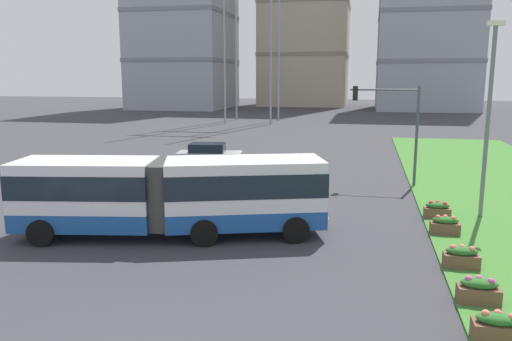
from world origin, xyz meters
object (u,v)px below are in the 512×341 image
object	(u,v)px
streetlight_median	(489,112)
flower_planter_2	(479,290)
car_silver_hatch	(209,155)
traffic_light_far_right	(394,117)
flower_planter_1	(498,327)
flower_planter_3	(461,257)
flower_planter_4	(445,225)
flower_planter_5	(437,210)
articulated_bus	(171,194)

from	to	relation	value
streetlight_median	flower_planter_2	bearing A→B (deg)	-101.52
car_silver_hatch	streetlight_median	world-z (taller)	streetlight_median
streetlight_median	traffic_light_far_right	bearing A→B (deg)	120.31
flower_planter_1	flower_planter_3	world-z (taller)	same
flower_planter_4	traffic_light_far_right	distance (m)	9.90
flower_planter_1	flower_planter_2	world-z (taller)	same
car_silver_hatch	flower_planter_4	size ratio (longest dim) A/B	4.19
car_silver_hatch	flower_planter_3	distance (m)	21.61
car_silver_hatch	flower_planter_5	size ratio (longest dim) A/B	4.19
traffic_light_far_right	streetlight_median	distance (m)	7.13
flower_planter_2	streetlight_median	bearing A→B (deg)	78.48
flower_planter_3	traffic_light_far_right	xyz separation A→B (m)	(-1.68, 12.78, 3.45)
articulated_bus	traffic_light_far_right	size ratio (longest dim) A/B	2.14
articulated_bus	flower_planter_4	size ratio (longest dim) A/B	10.88
flower_planter_3	flower_planter_1	bearing A→B (deg)	-90.00
car_silver_hatch	streetlight_median	xyz separation A→B (m)	(15.58, -10.06, 3.88)
articulated_bus	flower_planter_3	xyz separation A→B (m)	(10.42, -1.41, -1.23)
flower_planter_4	flower_planter_3	bearing A→B (deg)	-90.00
articulated_bus	flower_planter_4	xyz separation A→B (m)	(10.42, 2.24, -1.23)
flower_planter_3	streetlight_median	world-z (taller)	streetlight_median
articulated_bus	car_silver_hatch	xyz separation A→B (m)	(-3.26, 15.31, -0.90)
flower_planter_1	articulated_bus	bearing A→B (deg)	149.31
traffic_light_far_right	flower_planter_2	bearing A→B (deg)	-83.80
car_silver_hatch	streetlight_median	size ratio (longest dim) A/B	0.55
flower_planter_2	flower_planter_3	world-z (taller)	same
flower_planter_4	flower_planter_5	size ratio (longest dim) A/B	1.00
articulated_bus	car_silver_hatch	distance (m)	15.68
flower_planter_1	flower_planter_5	world-z (taller)	same
flower_planter_1	car_silver_hatch	bearing A→B (deg)	122.48
articulated_bus	traffic_light_far_right	world-z (taller)	traffic_light_far_right
flower_planter_1	traffic_light_far_right	xyz separation A→B (m)	(-1.68, 17.55, 3.45)
flower_planter_3	streetlight_median	xyz separation A→B (m)	(1.90, 6.66, 4.20)
flower_planter_4	traffic_light_far_right	xyz separation A→B (m)	(-1.68, 9.12, 3.45)
articulated_bus	flower_planter_5	size ratio (longest dim) A/B	10.88
streetlight_median	flower_planter_5	bearing A→B (deg)	-160.95
flower_planter_2	flower_planter_5	distance (m)	8.66
flower_planter_4	flower_planter_5	bearing A→B (deg)	90.00
streetlight_median	car_silver_hatch	bearing A→B (deg)	147.15
flower_planter_3	flower_planter_5	bearing A→B (deg)	90.00
articulated_bus	traffic_light_far_right	xyz separation A→B (m)	(8.74, 11.37, 2.22)
flower_planter_4	streetlight_median	distance (m)	5.50
flower_planter_5	streetlight_median	size ratio (longest dim) A/B	0.13
car_silver_hatch	flower_planter_2	xyz separation A→B (m)	(13.68, -19.38, -0.33)
flower_planter_4	traffic_light_far_right	bearing A→B (deg)	100.42
flower_planter_3	flower_planter_5	xyz separation A→B (m)	(0.00, 6.00, 0.00)
articulated_bus	flower_planter_3	distance (m)	10.59
traffic_light_far_right	car_silver_hatch	bearing A→B (deg)	161.82
articulated_bus	flower_planter_2	xyz separation A→B (m)	(10.42, -4.08, -1.23)
articulated_bus	flower_planter_1	distance (m)	12.18
flower_planter_3	traffic_light_far_right	size ratio (longest dim) A/B	0.20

